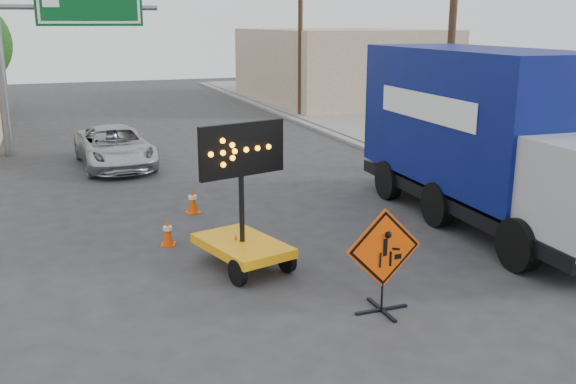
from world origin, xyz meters
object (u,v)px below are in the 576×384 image
construction_sign (383,258)px  pickup_truck (115,147)px  box_truck (487,146)px  arrow_board (242,237)px

construction_sign → pickup_truck: 14.37m
construction_sign → box_truck: bearing=37.7°
construction_sign → arrow_board: arrow_board is taller
construction_sign → box_truck: (5.02, 3.89, 0.98)m
pickup_truck → box_truck: size_ratio=0.55×
arrow_board → box_truck: (6.78, 0.97, 1.31)m
arrow_board → construction_sign: bearing=-75.0°
arrow_board → pickup_truck: 11.18m
pickup_truck → box_truck: bearing=-54.3°
arrow_board → box_truck: box_truck is taller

